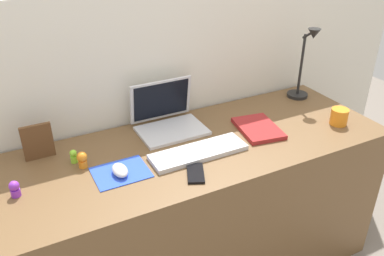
{
  "coord_description": "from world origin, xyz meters",
  "views": [
    {
      "loc": [
        -0.69,
        -1.31,
        1.64
      ],
      "look_at": [
        -0.02,
        0.0,
        0.83
      ],
      "focal_mm": 37.63,
      "sensor_mm": 36.0,
      "label": 1
    }
  ],
  "objects_px": {
    "coffee_mug": "(339,117)",
    "toy_figurine_purple": "(15,189)",
    "keyboard": "(199,152)",
    "toy_figurine_lime": "(74,156)",
    "notebook_pad": "(258,128)",
    "picture_frame": "(38,142)",
    "toy_figurine_orange": "(82,159)",
    "laptop": "(167,117)",
    "mouse": "(120,170)",
    "cell_phone": "(196,173)",
    "desk_lamp": "(305,66)"
  },
  "relations": [
    {
      "from": "coffee_mug",
      "to": "toy_figurine_purple",
      "type": "distance_m",
      "value": 1.42
    },
    {
      "from": "keyboard",
      "to": "toy_figurine_lime",
      "type": "bearing_deg",
      "value": 159.48
    },
    {
      "from": "notebook_pad",
      "to": "toy_figurine_purple",
      "type": "height_order",
      "value": "toy_figurine_purple"
    },
    {
      "from": "keyboard",
      "to": "notebook_pad",
      "type": "distance_m",
      "value": 0.34
    },
    {
      "from": "picture_frame",
      "to": "toy_figurine_lime",
      "type": "bearing_deg",
      "value": -40.26
    },
    {
      "from": "picture_frame",
      "to": "keyboard",
      "type": "bearing_deg",
      "value": -25.02
    },
    {
      "from": "toy_figurine_purple",
      "to": "toy_figurine_orange",
      "type": "xyz_separation_m",
      "value": [
        0.26,
        0.07,
        0.01
      ]
    },
    {
      "from": "laptop",
      "to": "notebook_pad",
      "type": "relative_size",
      "value": 1.25
    },
    {
      "from": "keyboard",
      "to": "mouse",
      "type": "bearing_deg",
      "value": 178.67
    },
    {
      "from": "cell_phone",
      "to": "toy_figurine_orange",
      "type": "height_order",
      "value": "toy_figurine_orange"
    },
    {
      "from": "keyboard",
      "to": "toy_figurine_lime",
      "type": "height_order",
      "value": "toy_figurine_lime"
    },
    {
      "from": "notebook_pad",
      "to": "toy_figurine_purple",
      "type": "xyz_separation_m",
      "value": [
        -1.05,
        -0.0,
        0.02
      ]
    },
    {
      "from": "mouse",
      "to": "picture_frame",
      "type": "height_order",
      "value": "picture_frame"
    },
    {
      "from": "desk_lamp",
      "to": "toy_figurine_purple",
      "type": "height_order",
      "value": "desk_lamp"
    },
    {
      "from": "cell_phone",
      "to": "coffee_mug",
      "type": "xyz_separation_m",
      "value": [
        0.79,
        0.06,
        0.03
      ]
    },
    {
      "from": "notebook_pad",
      "to": "toy_figurine_lime",
      "type": "distance_m",
      "value": 0.82
    },
    {
      "from": "mouse",
      "to": "notebook_pad",
      "type": "height_order",
      "value": "mouse"
    },
    {
      "from": "mouse",
      "to": "toy_figurine_lime",
      "type": "bearing_deg",
      "value": 128.91
    },
    {
      "from": "notebook_pad",
      "to": "picture_frame",
      "type": "xyz_separation_m",
      "value": [
        -0.93,
        0.22,
        0.06
      ]
    },
    {
      "from": "laptop",
      "to": "toy_figurine_orange",
      "type": "xyz_separation_m",
      "value": [
        -0.43,
        -0.15,
        -0.02
      ]
    },
    {
      "from": "picture_frame",
      "to": "toy_figurine_lime",
      "type": "distance_m",
      "value": 0.16
    },
    {
      "from": "cell_phone",
      "to": "coffee_mug",
      "type": "bearing_deg",
      "value": 28.1
    },
    {
      "from": "keyboard",
      "to": "cell_phone",
      "type": "xyz_separation_m",
      "value": [
        -0.08,
        -0.12,
        -0.01
      ]
    },
    {
      "from": "desk_lamp",
      "to": "toy_figurine_lime",
      "type": "height_order",
      "value": "desk_lamp"
    },
    {
      "from": "notebook_pad",
      "to": "toy_figurine_purple",
      "type": "distance_m",
      "value": 1.05
    },
    {
      "from": "cell_phone",
      "to": "keyboard",
      "type": "bearing_deg",
      "value": 81.42
    },
    {
      "from": "desk_lamp",
      "to": "toy_figurine_purple",
      "type": "relative_size",
      "value": 6.23
    },
    {
      "from": "desk_lamp",
      "to": "picture_frame",
      "type": "bearing_deg",
      "value": 178.83
    },
    {
      "from": "cell_phone",
      "to": "notebook_pad",
      "type": "bearing_deg",
      "value": 47.13
    },
    {
      "from": "mouse",
      "to": "notebook_pad",
      "type": "xyz_separation_m",
      "value": [
        0.68,
        0.05,
        -0.01
      ]
    },
    {
      "from": "laptop",
      "to": "coffee_mug",
      "type": "height_order",
      "value": "laptop"
    },
    {
      "from": "notebook_pad",
      "to": "toy_figurine_lime",
      "type": "bearing_deg",
      "value": -179.22
    },
    {
      "from": "laptop",
      "to": "coffee_mug",
      "type": "distance_m",
      "value": 0.81
    },
    {
      "from": "mouse",
      "to": "toy_figurine_purple",
      "type": "distance_m",
      "value": 0.37
    },
    {
      "from": "laptop",
      "to": "toy_figurine_lime",
      "type": "xyz_separation_m",
      "value": [
        -0.45,
        -0.1,
        -0.03
      ]
    },
    {
      "from": "cell_phone",
      "to": "toy_figurine_orange",
      "type": "bearing_deg",
      "value": 170.4
    },
    {
      "from": "coffee_mug",
      "to": "toy_figurine_purple",
      "type": "bearing_deg",
      "value": 175.18
    },
    {
      "from": "toy_figurine_lime",
      "to": "keyboard",
      "type": "bearing_deg",
      "value": -20.52
    },
    {
      "from": "picture_frame",
      "to": "toy_figurine_purple",
      "type": "relative_size",
      "value": 2.43
    },
    {
      "from": "laptop",
      "to": "mouse",
      "type": "xyz_separation_m",
      "value": [
        -0.32,
        -0.27,
        -0.03
      ]
    },
    {
      "from": "cell_phone",
      "to": "coffee_mug",
      "type": "distance_m",
      "value": 0.79
    },
    {
      "from": "laptop",
      "to": "toy_figurine_purple",
      "type": "height_order",
      "value": "laptop"
    },
    {
      "from": "desk_lamp",
      "to": "toy_figurine_orange",
      "type": "distance_m",
      "value": 1.21
    },
    {
      "from": "coffee_mug",
      "to": "toy_figurine_purple",
      "type": "relative_size",
      "value": 1.3
    },
    {
      "from": "toy_figurine_purple",
      "to": "picture_frame",
      "type": "bearing_deg",
      "value": 61.67
    },
    {
      "from": "laptop",
      "to": "toy_figurine_purple",
      "type": "bearing_deg",
      "value": -162.19
    },
    {
      "from": "keyboard",
      "to": "desk_lamp",
      "type": "bearing_deg",
      "value": 18.2
    },
    {
      "from": "picture_frame",
      "to": "coffee_mug",
      "type": "distance_m",
      "value": 1.34
    },
    {
      "from": "coffee_mug",
      "to": "cell_phone",
      "type": "bearing_deg",
      "value": -175.98
    },
    {
      "from": "cell_phone",
      "to": "toy_figurine_lime",
      "type": "bearing_deg",
      "value": 166.99
    }
  ]
}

